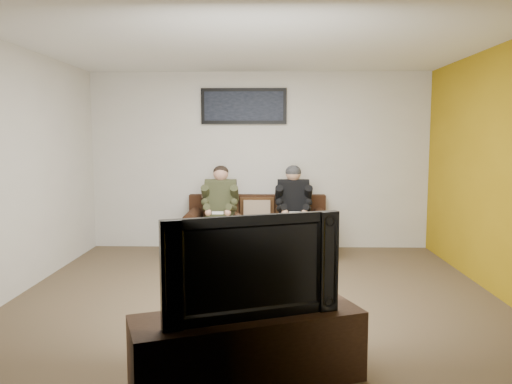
{
  "coord_description": "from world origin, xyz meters",
  "views": [
    {
      "loc": [
        0.1,
        -5.15,
        1.65
      ],
      "look_at": [
        -0.04,
        1.2,
        0.95
      ],
      "focal_mm": 35.0,
      "sensor_mm": 36.0,
      "label": 1
    }
  ],
  "objects_px": {
    "sofa": "(257,232)",
    "person_left": "(220,207)",
    "framed_poster": "(244,106)",
    "television": "(248,264)",
    "person_right": "(294,207)",
    "cat": "(252,221)",
    "tv_stand": "(248,348)"
  },
  "relations": [
    {
      "from": "sofa",
      "to": "tv_stand",
      "type": "height_order",
      "value": "sofa"
    },
    {
      "from": "framed_poster",
      "to": "tv_stand",
      "type": "distance_m",
      "value": 4.57
    },
    {
      "from": "tv_stand",
      "to": "television",
      "type": "xyz_separation_m",
      "value": [
        0.0,
        0.0,
        0.58
      ]
    },
    {
      "from": "person_right",
      "to": "television",
      "type": "height_order",
      "value": "person_right"
    },
    {
      "from": "sofa",
      "to": "person_left",
      "type": "height_order",
      "value": "person_left"
    },
    {
      "from": "framed_poster",
      "to": "television",
      "type": "height_order",
      "value": "framed_poster"
    },
    {
      "from": "sofa",
      "to": "cat",
      "type": "xyz_separation_m",
      "value": [
        -0.07,
        -0.17,
        0.19
      ]
    },
    {
      "from": "cat",
      "to": "person_right",
      "type": "bearing_deg",
      "value": 0.87
    },
    {
      "from": "person_left",
      "to": "cat",
      "type": "bearing_deg",
      "value": -1.09
    },
    {
      "from": "sofa",
      "to": "framed_poster",
      "type": "distance_m",
      "value": 1.85
    },
    {
      "from": "sofa",
      "to": "tv_stand",
      "type": "relative_size",
      "value": 1.29
    },
    {
      "from": "cat",
      "to": "framed_poster",
      "type": "xyz_separation_m",
      "value": [
        -0.13,
        0.57,
        1.6
      ]
    },
    {
      "from": "person_right",
      "to": "tv_stand",
      "type": "xyz_separation_m",
      "value": [
        -0.49,
        -3.61,
        -0.46
      ]
    },
    {
      "from": "cat",
      "to": "television",
      "type": "bearing_deg",
      "value": -88.67
    },
    {
      "from": "sofa",
      "to": "person_left",
      "type": "distance_m",
      "value": 0.66
    },
    {
      "from": "person_left",
      "to": "television",
      "type": "height_order",
      "value": "person_left"
    },
    {
      "from": "person_right",
      "to": "television",
      "type": "relative_size",
      "value": 1.07
    },
    {
      "from": "framed_poster",
      "to": "cat",
      "type": "bearing_deg",
      "value": -76.99
    },
    {
      "from": "person_left",
      "to": "cat",
      "type": "relative_size",
      "value": 1.9
    },
    {
      "from": "framed_poster",
      "to": "television",
      "type": "relative_size",
      "value": 1.06
    },
    {
      "from": "television",
      "to": "person_right",
      "type": "bearing_deg",
      "value": 61.54
    },
    {
      "from": "person_left",
      "to": "person_right",
      "type": "height_order",
      "value": "person_right"
    },
    {
      "from": "sofa",
      "to": "television",
      "type": "bearing_deg",
      "value": -89.78
    },
    {
      "from": "tv_stand",
      "to": "television",
      "type": "bearing_deg",
      "value": 69.34
    },
    {
      "from": "sofa",
      "to": "person_right",
      "type": "xyz_separation_m",
      "value": [
        0.51,
        -0.16,
        0.39
      ]
    },
    {
      "from": "tv_stand",
      "to": "framed_poster",
      "type": "bearing_deg",
      "value": 72.29
    },
    {
      "from": "person_right",
      "to": "cat",
      "type": "height_order",
      "value": "person_right"
    },
    {
      "from": "sofa",
      "to": "person_left",
      "type": "xyz_separation_m",
      "value": [
        -0.51,
        -0.16,
        0.39
      ]
    },
    {
      "from": "framed_poster",
      "to": "television",
      "type": "bearing_deg",
      "value": -87.05
    },
    {
      "from": "person_right",
      "to": "cat",
      "type": "xyz_separation_m",
      "value": [
        -0.58,
        -0.01,
        -0.2
      ]
    },
    {
      "from": "sofa",
      "to": "person_right",
      "type": "relative_size",
      "value": 1.57
    },
    {
      "from": "sofa",
      "to": "cat",
      "type": "bearing_deg",
      "value": -111.61
    }
  ]
}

